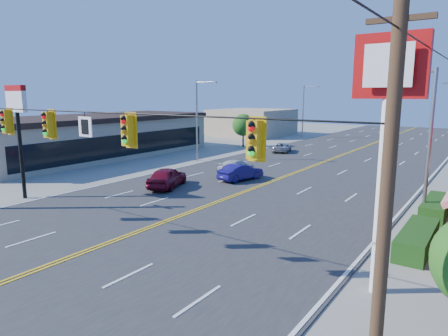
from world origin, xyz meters
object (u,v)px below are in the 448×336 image
Objects in this scene: pizza_hut_sign at (18,118)px; car_blue at (241,173)px; car_magenta at (167,178)px; kfc_pylon at (387,114)px; signal_span at (65,140)px; car_white at (236,168)px; car_silver at (282,148)px.

pizza_hut_sign is 15.85m from car_blue.
car_magenta is (5.66, 7.40, -4.45)m from pizza_hut_sign.
kfc_pylon is 2.20× the size of car_blue.
signal_span reaches higher than car_white.
car_blue reaches higher than car_white.
kfc_pylon reaches higher than car_magenta.
kfc_pylon is at bearing 134.93° from car_magenta.
car_white is at bearing 63.58° from pizza_hut_sign.
signal_span is 6.30× the size of car_blue.
signal_span reaches higher than kfc_pylon.
pizza_hut_sign is 1.78× the size of car_silver.
pizza_hut_sign is 1.65× the size of car_white.
signal_span reaches higher than car_magenta.
signal_span is at bearing 99.08° from car_white.
kfc_pylon is at bearing 19.78° from signal_span.
pizza_hut_sign is 1.59× the size of car_magenta.
kfc_pylon is 18.99m from car_blue.
pizza_hut_sign reaches higher than car_blue.
pizza_hut_sign is 28.97m from car_silver.
car_white is (-14.91, 14.28, -5.44)m from kfc_pylon.
car_blue is (8.71, 12.44, -4.55)m from pizza_hut_sign.
car_blue is at bearing 97.52° from signal_span.
car_silver is at bearing 101.36° from signal_span.
car_silver is at bearing -61.94° from car_blue.
car_magenta is at bearing 75.63° from car_white.
pizza_hut_sign is at bearing 60.95° from car_white.
car_blue is at bearing -141.82° from car_magenta.
kfc_pylon is 21.35m from car_white.
car_silver is (-2.69, 13.98, -0.07)m from car_white.
car_blue is (3.04, 5.04, -0.10)m from car_magenta.
kfc_pylon is 1.97× the size of car_magenta.
signal_span is at bearing 110.33° from car_blue.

